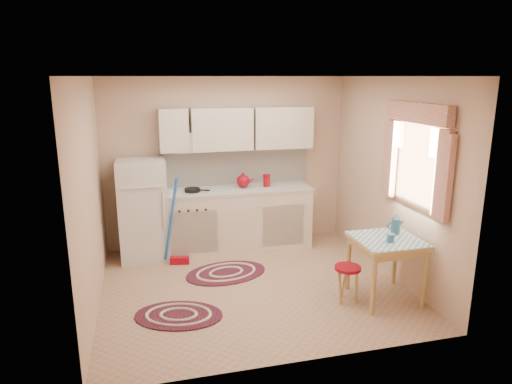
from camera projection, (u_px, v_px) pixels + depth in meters
room_shell at (260, 154)px, 5.48m from camera, size 3.64×3.60×2.52m
fridge at (143, 210)px, 6.31m from camera, size 0.65×0.60×1.40m
broom at (178, 222)px, 6.11m from camera, size 0.30×0.17×1.20m
base_cabinets at (234, 220)px, 6.73m from camera, size 2.25×0.60×0.88m
countertop at (233, 190)px, 6.61m from camera, size 2.27×0.62×0.04m
frying_pan at (192, 190)px, 6.41m from camera, size 0.29×0.29×0.05m
red_kettle at (243, 181)px, 6.62m from camera, size 0.23×0.21×0.21m
red_canister at (267, 181)px, 6.71m from camera, size 0.12×0.12×0.16m
table at (385, 269)px, 5.22m from camera, size 0.72×0.72×0.72m
stool at (347, 284)px, 5.18m from camera, size 0.34×0.34×0.42m
coffee_pot at (396, 224)px, 5.25m from camera, size 0.15×0.14×0.26m
mug at (391, 238)px, 5.02m from camera, size 0.11×0.11×0.10m
rug_center at (226, 273)px, 5.95m from camera, size 1.18×0.90×0.02m
rug_left at (179, 315)px, 4.89m from camera, size 1.09×0.87×0.02m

